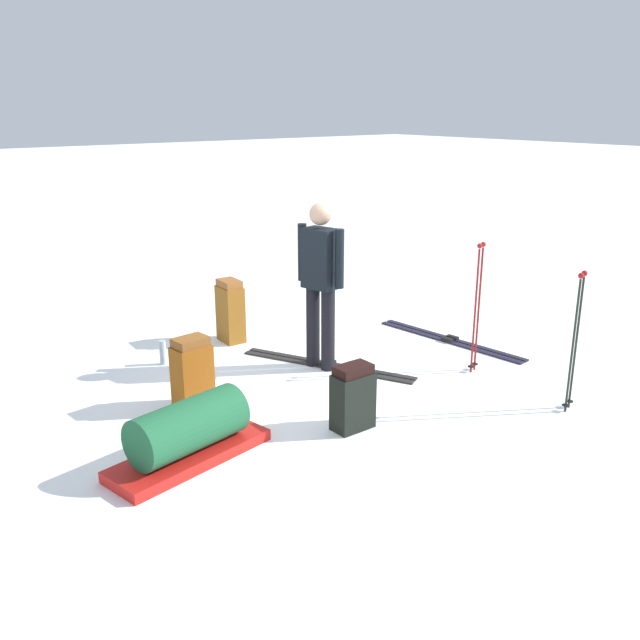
% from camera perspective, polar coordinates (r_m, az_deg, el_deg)
% --- Properties ---
extents(ground_plane, '(80.00, 80.00, 0.00)m').
position_cam_1_polar(ground_plane, '(6.59, -0.00, -5.81)').
color(ground_plane, white).
extents(skier_standing, '(0.28, 0.56, 1.70)m').
position_cam_1_polar(skier_standing, '(6.85, 0.04, 3.54)').
color(skier_standing, black).
rests_on(skier_standing, ground_plane).
extents(ski_pair_near, '(0.35, 1.94, 0.05)m').
position_cam_1_polar(ski_pair_near, '(8.03, 10.73, -1.65)').
color(ski_pair_near, '#1F1B2D').
rests_on(ski_pair_near, ground_plane).
extents(ski_pair_far, '(0.97, 1.81, 0.05)m').
position_cam_1_polar(ski_pair_far, '(7.16, 0.59, -3.76)').
color(ski_pair_far, black).
rests_on(ski_pair_far, ground_plane).
extents(backpack_large_dark, '(0.24, 0.33, 0.72)m').
position_cam_1_polar(backpack_large_dark, '(7.86, -7.46, 0.71)').
color(backpack_large_dark, brown).
rests_on(backpack_large_dark, ground_plane).
extents(backpack_bright, '(0.35, 0.25, 0.66)m').
position_cam_1_polar(backpack_bright, '(6.21, -10.56, -4.40)').
color(backpack_bright, '#8F4A11').
rests_on(backpack_bright, ground_plane).
extents(backpack_small_spare, '(0.35, 0.21, 0.57)m').
position_cam_1_polar(backpack_small_spare, '(5.74, 2.75, -6.48)').
color(backpack_small_spare, black).
rests_on(backpack_small_spare, ground_plane).
extents(ski_poles_planted_near, '(0.15, 0.10, 1.33)m').
position_cam_1_polar(ski_poles_planted_near, '(6.98, 12.95, 1.51)').
color(ski_poles_planted_near, maroon).
rests_on(ski_poles_planted_near, ground_plane).
extents(ski_poles_planted_far, '(0.17, 0.10, 1.27)m').
position_cam_1_polar(ski_poles_planted_far, '(6.32, 20.47, -1.16)').
color(ski_poles_planted_far, black).
rests_on(ski_poles_planted_far, ground_plane).
extents(gear_sled, '(1.36, 0.68, 0.49)m').
position_cam_1_polar(gear_sled, '(5.36, -10.87, -9.26)').
color(gear_sled, red).
rests_on(gear_sled, ground_plane).
extents(thermos_bottle, '(0.07, 0.07, 0.26)m').
position_cam_1_polar(thermos_bottle, '(7.35, -12.93, -2.66)').
color(thermos_bottle, '#ACBBC3').
rests_on(thermos_bottle, ground_plane).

